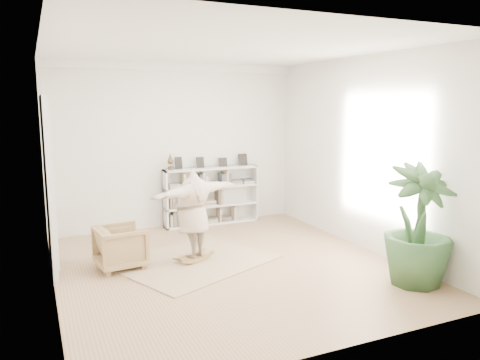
# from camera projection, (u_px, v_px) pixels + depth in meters

# --- Properties ---
(floor) EXTENTS (6.00, 6.00, 0.00)m
(floor) POSITION_uv_depth(u_px,v_px,m) (229.00, 266.00, 7.92)
(floor) COLOR olive
(floor) RESTS_ON ground
(room_shell) EXTENTS (6.00, 6.00, 6.00)m
(room_shell) POSITION_uv_depth(u_px,v_px,m) (175.00, 66.00, 10.00)
(room_shell) COLOR silver
(room_shell) RESTS_ON floor
(doors) EXTENTS (0.09, 1.78, 2.92)m
(doors) POSITION_uv_depth(u_px,v_px,m) (49.00, 184.00, 7.77)
(doors) COLOR white
(doors) RESTS_ON floor
(bookshelf) EXTENTS (2.20, 0.35, 1.64)m
(bookshelf) POSITION_uv_depth(u_px,v_px,m) (211.00, 196.00, 10.65)
(bookshelf) COLOR silver
(bookshelf) RESTS_ON floor
(armchair) EXTENTS (0.87, 0.85, 0.71)m
(armchair) POSITION_uv_depth(u_px,v_px,m) (121.00, 247.00, 7.81)
(armchair) COLOR tan
(armchair) RESTS_ON floor
(rug) EXTENTS (3.09, 2.82, 0.02)m
(rug) POSITION_uv_depth(u_px,v_px,m) (194.00, 261.00, 8.17)
(rug) COLOR tan
(rug) RESTS_ON floor
(rocker_board) EXTENTS (0.58, 0.48, 0.11)m
(rocker_board) POSITION_uv_depth(u_px,v_px,m) (194.00, 258.00, 8.16)
(rocker_board) COLOR brown
(rocker_board) RESTS_ON rug
(person) EXTENTS (1.91, 1.20, 1.52)m
(person) POSITION_uv_depth(u_px,v_px,m) (193.00, 212.00, 8.03)
(person) COLOR tan
(person) RESTS_ON rocker_board
(houseplant) EXTENTS (1.17, 1.17, 1.84)m
(houseplant) POSITION_uv_depth(u_px,v_px,m) (418.00, 225.00, 7.02)
(houseplant) COLOR #30552A
(houseplant) RESTS_ON floor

